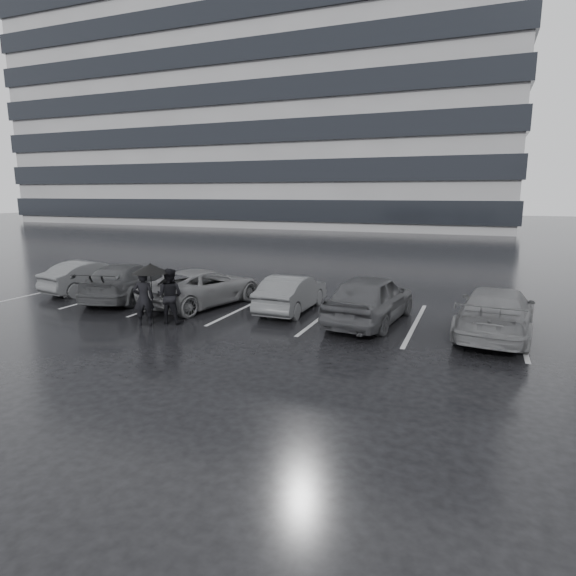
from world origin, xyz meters
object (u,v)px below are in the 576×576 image
(car_main, at_px, (370,298))
(car_west_d, at_px, (91,276))
(pedestrian_left, at_px, (144,299))
(car_west_c, at_px, (127,281))
(pedestrian_right, at_px, (170,296))
(car_west_a, at_px, (292,293))
(car_east, at_px, (496,312))
(car_west_b, at_px, (203,287))

(car_main, xyz_separation_m, car_west_d, (-11.06, 0.52, -0.13))
(pedestrian_left, bearing_deg, car_west_c, -75.25)
(car_west_c, distance_m, pedestrian_right, 4.00)
(car_west_d, bearing_deg, car_main, -171.65)
(car_main, bearing_deg, car_west_a, -4.48)
(car_east, bearing_deg, car_west_b, 4.02)
(car_main, distance_m, car_east, 3.40)
(car_west_b, bearing_deg, pedestrian_right, 111.89)
(car_west_d, bearing_deg, car_west_a, -169.05)
(car_west_b, bearing_deg, pedestrian_left, 99.84)
(car_main, relative_size, car_west_b, 0.96)
(car_main, xyz_separation_m, car_west_c, (-8.83, -0.05, -0.09))
(car_west_a, xyz_separation_m, car_west_b, (-3.12, -0.32, 0.03))
(car_west_d, bearing_deg, car_west_c, 176.66)
(car_west_d, distance_m, pedestrian_right, 6.23)
(car_main, height_order, pedestrian_right, pedestrian_right)
(car_west_a, distance_m, car_west_b, 3.13)
(car_main, height_order, car_west_d, car_main)
(pedestrian_right, bearing_deg, car_main, -166.09)
(car_west_b, xyz_separation_m, pedestrian_left, (-0.21, -2.89, 0.17))
(car_main, distance_m, car_west_c, 8.83)
(car_east, bearing_deg, car_west_c, 5.47)
(car_west_b, bearing_deg, car_west_c, 18.39)
(car_west_c, distance_m, car_west_d, 2.30)
(car_west_a, distance_m, car_west_c, 6.18)
(car_east, relative_size, pedestrian_right, 2.78)
(car_west_b, height_order, pedestrian_left, pedestrian_left)
(car_main, relative_size, pedestrian_left, 2.72)
(car_west_d, relative_size, car_east, 0.81)
(car_main, bearing_deg, car_west_d, 3.55)
(car_west_b, xyz_separation_m, pedestrian_right, (0.33, -2.39, 0.19))
(car_west_a, relative_size, car_east, 0.79)
(car_west_b, height_order, car_east, car_east)
(car_west_c, relative_size, car_east, 0.99)
(car_west_d, xyz_separation_m, pedestrian_right, (5.60, -2.72, 0.21))
(car_west_c, xyz_separation_m, car_west_d, (-2.23, 0.57, -0.04))
(car_main, xyz_separation_m, pedestrian_right, (-5.46, -2.20, 0.08))
(car_main, relative_size, pedestrian_right, 2.64)
(car_west_b, bearing_deg, car_west_d, 10.31)
(car_west_c, bearing_deg, car_west_a, 171.62)
(car_east, distance_m, pedestrian_left, 9.78)
(car_main, relative_size, car_west_c, 0.96)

